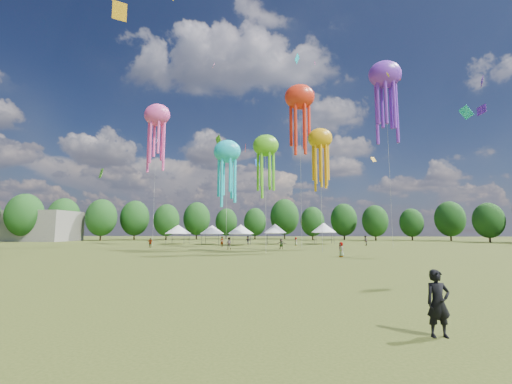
{
  "coord_description": "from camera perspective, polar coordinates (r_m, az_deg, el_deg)",
  "views": [
    {
      "loc": [
        4.34,
        -11.96,
        2.84
      ],
      "look_at": [
        2.15,
        15.0,
        6.0
      ],
      "focal_mm": 23.16,
      "sensor_mm": 36.0,
      "label": 1
    }
  ],
  "objects": [
    {
      "name": "ground",
      "position": [
        13.04,
        -15.79,
        -19.01
      ],
      "size": [
        300.0,
        300.0,
        0.0
      ],
      "primitive_type": "plane",
      "color": "#384416",
      "rests_on": "ground"
    },
    {
      "name": "observer_main",
      "position": [
        10.63,
        28.95,
        -16.44
      ],
      "size": [
        0.69,
        0.49,
        1.78
      ],
      "primitive_type": "imported",
      "rotation": [
        0.0,
        0.0,
        0.11
      ],
      "color": "black",
      "rests_on": "ground"
    },
    {
      "name": "spectator_near",
      "position": [
        50.58,
        -4.73,
        -8.84
      ],
      "size": [
        0.9,
        0.71,
        1.8
      ],
      "primitive_type": "imported",
      "rotation": [
        0.0,
        0.0,
        3.11
      ],
      "color": "gray",
      "rests_on": "ground"
    },
    {
      "name": "spectators_far",
      "position": [
        58.32,
        4.21,
        -8.62
      ],
      "size": [
        38.42,
        33.09,
        1.85
      ],
      "color": "gray",
      "rests_on": "ground"
    },
    {
      "name": "festival_tents",
      "position": [
        68.7,
        -1.64,
        -6.38
      ],
      "size": [
        35.98,
        10.81,
        4.45
      ],
      "color": "#47474C",
      "rests_on": "ground"
    },
    {
      "name": "show_kites",
      "position": [
        57.37,
        4.28,
        12.2
      ],
      "size": [
        47.35,
        21.06,
        32.39
      ],
      "color": "#1BD0E6",
      "rests_on": "ground"
    },
    {
      "name": "small_kites",
      "position": [
        60.36,
        -1.22,
        19.71
      ],
      "size": [
        76.85,
        62.8,
        44.35
      ],
      "color": "#1BD0E6",
      "rests_on": "ground"
    },
    {
      "name": "treeline",
      "position": [
        75.02,
        -1.64,
        -3.83
      ],
      "size": [
        201.57,
        95.24,
        13.43
      ],
      "color": "#38281C",
      "rests_on": "ground"
    },
    {
      "name": "hangar",
      "position": [
        113.48,
        -37.78,
        -4.68
      ],
      "size": [
        40.0,
        12.0,
        8.0
      ],
      "primitive_type": "cube",
      "color": "gray",
      "rests_on": "ground"
    }
  ]
}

